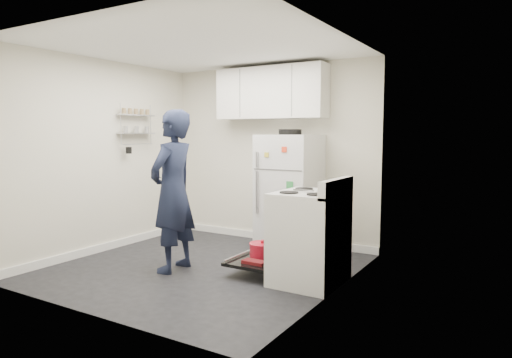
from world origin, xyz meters
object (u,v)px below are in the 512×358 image
Objects in this scene: electric_range at (308,238)px; open_oven_door at (261,255)px; refrigerator at (290,192)px; person at (173,191)px.

open_oven_door is at bearing 175.32° from electric_range.
electric_range is 1.38m from refrigerator.
electric_range is 1.60m from person.
open_oven_door is 0.39× the size of person.
person is at bearing -165.22° from electric_range.
open_oven_door is at bearing -80.46° from refrigerator.
open_oven_door is 0.44× the size of refrigerator.
open_oven_door is (-0.60, 0.05, -0.28)m from electric_range.
open_oven_door is 1.21m from refrigerator.
electric_range is 0.66m from open_oven_door.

